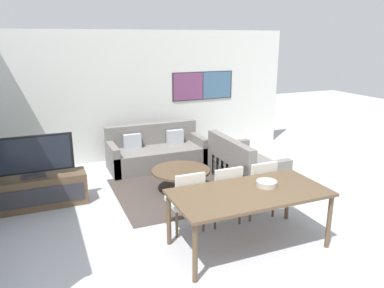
{
  "coord_description": "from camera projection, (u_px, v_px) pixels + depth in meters",
  "views": [
    {
      "loc": [
        -2.22,
        -3.04,
        2.65
      ],
      "look_at": [
        0.07,
        2.43,
        0.95
      ],
      "focal_mm": 35.0,
      "sensor_mm": 36.0,
      "label": 1
    }
  ],
  "objects": [
    {
      "name": "fruit_bowl",
      "position": [
        267.0,
        183.0,
        4.88
      ],
      "size": [
        0.27,
        0.27,
        0.07
      ],
      "color": "#B7B2A8",
      "rests_on": "dining_table"
    },
    {
      "name": "dining_chair_centre",
      "position": [
        224.0,
        192.0,
        5.4
      ],
      "size": [
        0.46,
        0.46,
        0.89
      ],
      "color": "beige",
      "rests_on": "ground_plane"
    },
    {
      "name": "area_rug",
      "position": [
        181.0,
        190.0,
        6.69
      ],
      "size": [
        2.26,
        2.08,
        0.01
      ],
      "color": "#473D38",
      "rests_on": "ground_plane"
    },
    {
      "name": "ground_plane",
      "position": [
        269.0,
        279.0,
        4.25
      ],
      "size": [
        24.0,
        24.0,
        0.0
      ],
      "primitive_type": "plane",
      "color": "#B2B2B7"
    },
    {
      "name": "dining_table",
      "position": [
        249.0,
        196.0,
        4.75
      ],
      "size": [
        2.0,
        0.99,
        0.77
      ],
      "color": "brown",
      "rests_on": "ground_plane"
    },
    {
      "name": "dining_chair_left",
      "position": [
        187.0,
        198.0,
        5.19
      ],
      "size": [
        0.46,
        0.46,
        0.89
      ],
      "color": "beige",
      "rests_on": "ground_plane"
    },
    {
      "name": "sofa_side",
      "position": [
        243.0,
        168.0,
        7.03
      ],
      "size": [
        0.89,
        1.56,
        0.87
      ],
      "rotation": [
        0.0,
        0.0,
        1.57
      ],
      "color": "slate",
      "rests_on": "ground_plane"
    },
    {
      "name": "sofa_main",
      "position": [
        156.0,
        153.0,
        7.91
      ],
      "size": [
        2.0,
        0.89,
        0.87
      ],
      "color": "slate",
      "rests_on": "ground_plane"
    },
    {
      "name": "dining_chair_right",
      "position": [
        259.0,
        186.0,
        5.63
      ],
      "size": [
        0.46,
        0.46,
        0.89
      ],
      "color": "beige",
      "rests_on": "ground_plane"
    },
    {
      "name": "tv_console",
      "position": [
        36.0,
        192.0,
        5.99
      ],
      "size": [
        1.57,
        0.46,
        0.52
      ],
      "color": "brown",
      "rests_on": "ground_plane"
    },
    {
      "name": "wall_back",
      "position": [
        146.0,
        95.0,
        8.31
      ],
      "size": [
        6.97,
        0.09,
        2.8
      ],
      "color": "silver",
      "rests_on": "ground_plane"
    },
    {
      "name": "coffee_table",
      "position": [
        181.0,
        175.0,
        6.61
      ],
      "size": [
        1.03,
        1.03,
        0.4
      ],
      "color": "brown",
      "rests_on": "ground_plane"
    },
    {
      "name": "television",
      "position": [
        31.0,
        157.0,
        5.82
      ],
      "size": [
        1.26,
        0.2,
        0.67
      ],
      "color": "#2D2D33",
      "rests_on": "tv_console"
    }
  ]
}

